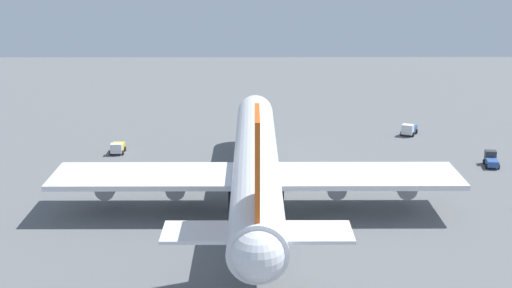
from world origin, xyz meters
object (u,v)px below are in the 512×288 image
cargo_airplane (256,164)px  pushback_tractor (117,147)px  catering_truck (491,160)px  baggage_tug (409,129)px  safety_cone_nose (265,143)px

cargo_airplane → pushback_tractor: cargo_airplane is taller
cargo_airplane → catering_truck: cargo_airplane is taller
baggage_tug → safety_cone_nose: bearing=104.0°
baggage_tug → catering_truck: size_ratio=1.09×
cargo_airplane → safety_cone_nose: 32.20m
catering_truck → cargo_airplane: bearing=114.8°
baggage_tug → catering_truck: (-20.54, -9.45, -0.06)m
baggage_tug → safety_cone_nose: 28.86m
pushback_tractor → safety_cone_nose: 26.75m
baggage_tug → pushback_tractor: bearing=103.1°
baggage_tug → pushback_tractor: baggage_tug is taller
catering_truck → safety_cone_nose: bearing=70.1°
pushback_tractor → safety_cone_nose: size_ratio=6.67×
cargo_airplane → safety_cone_nose: cargo_airplane is taller
catering_truck → pushback_tractor: bearing=82.9°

